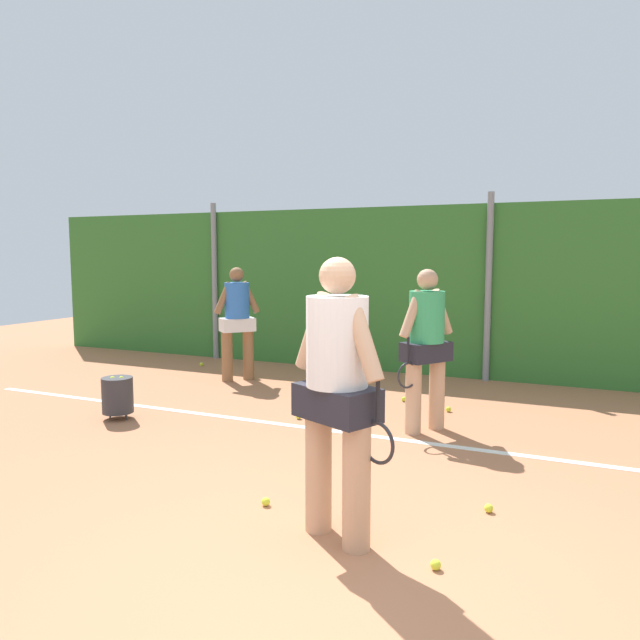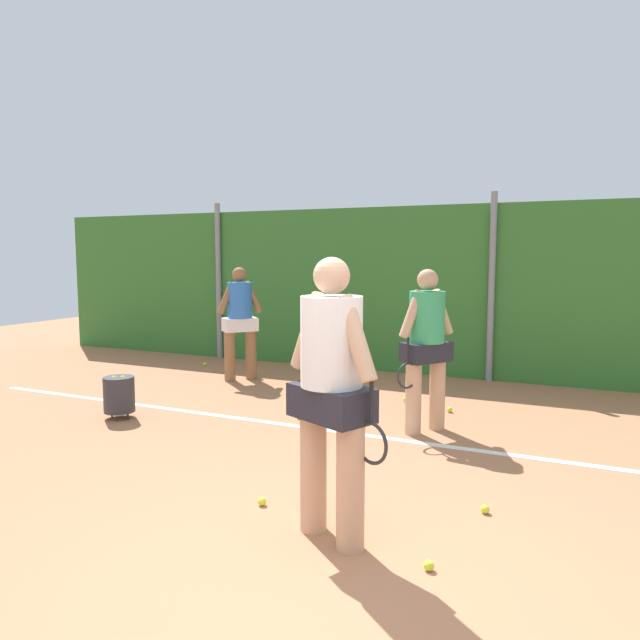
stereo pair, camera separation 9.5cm
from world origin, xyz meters
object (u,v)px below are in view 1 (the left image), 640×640
Objects in this scene: player_midcourt at (426,341)px; tennis_ball_7 at (202,364)px; player_backcourt_far at (237,317)px; ball_hopper at (118,395)px; tennis_ball_5 at (299,416)px; tennis_ball_10 at (266,502)px; tennis_ball_1 at (448,409)px; tennis_ball_3 at (404,399)px; tennis_ball_4 at (489,508)px; player_foreground_near at (337,384)px; tennis_ball_2 at (436,565)px.

tennis_ball_7 is at bearing -83.02° from player_midcourt.
player_backcourt_far reaches higher than tennis_ball_7.
player_backcourt_far is 3.40× the size of ball_hopper.
player_midcourt is 1.77m from tennis_ball_5.
tennis_ball_10 is at bearing -69.87° from tennis_ball_5.
tennis_ball_1 is at bearing 121.93° from player_backcourt_far.
player_backcourt_far reaches higher than ball_hopper.
tennis_ball_4 is at bearing -63.25° from tennis_ball_3.
player_foreground_near is at bearing -135.83° from tennis_ball_4.
tennis_ball_1 is 1.00× the size of tennis_ball_10.
tennis_ball_7 is at bearing 164.21° from tennis_ball_1.
player_backcourt_far is 26.42× the size of tennis_ball_2.
tennis_ball_3 is 3.64m from tennis_ball_10.
tennis_ball_7 is 6.06m from tennis_ball_10.
player_backcourt_far is 2.57m from ball_hopper.
player_midcourt reaches higher than tennis_ball_5.
tennis_ball_5 is at bearing 144.65° from tennis_ball_4.
player_foreground_near is at bearing 80.27° from player_backcourt_far.
tennis_ball_10 is at bearing -101.79° from tennis_ball_1.
player_backcourt_far is at bearing 141.98° from tennis_ball_4.
tennis_ball_3 is 1.00× the size of tennis_ball_5.
tennis_ball_7 is at bearing 108.56° from ball_hopper.
tennis_ball_2 is 1.00× the size of tennis_ball_5.
player_foreground_near reaches higher than tennis_ball_7.
ball_hopper is 3.39m from tennis_ball_7.
tennis_ball_3 is at bearing -121.16° from player_midcourt.
tennis_ball_4 and tennis_ball_10 have the same top height.
ball_hopper reaches higher than tennis_ball_5.
player_backcourt_far is 26.42× the size of tennis_ball_10.
tennis_ball_2 is at bearing -15.84° from tennis_ball_10.
player_foreground_near is at bearing -26.19° from ball_hopper.
tennis_ball_4 is at bearing -72.16° from tennis_ball_1.
tennis_ball_3 and tennis_ball_7 have the same top height.
tennis_ball_4 is at bearing 60.39° from player_midcourt.
tennis_ball_4 is at bearing 19.98° from tennis_ball_10.
player_foreground_near is 29.15× the size of tennis_ball_1.
tennis_ball_2 is 3.54m from tennis_ball_5.
tennis_ball_5 is at bearing 145.10° from player_foreground_near.
tennis_ball_3 is 3.43m from tennis_ball_4.
tennis_ball_7 is (-5.48, 4.08, 0.00)m from tennis_ball_4.
tennis_ball_2 is at bearing -50.12° from tennis_ball_5.
tennis_ball_7 is at bearing 157.00° from player_foreground_near.
tennis_ball_5 is (1.83, -1.61, -0.95)m from player_backcourt_far.
player_backcourt_far is at bearing 170.56° from tennis_ball_1.
ball_hopper is 2.15m from tennis_ball_5.
player_backcourt_far reaches higher than tennis_ball_2.
tennis_ball_1 is 1.00× the size of tennis_ball_4.
player_backcourt_far reaches higher than tennis_ball_3.
tennis_ball_3 is at bearing 116.75° from tennis_ball_4.
tennis_ball_5 is (-1.48, -0.14, -0.97)m from player_midcourt.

